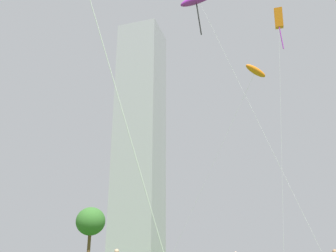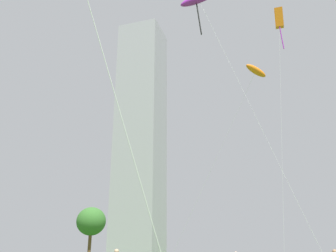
{
  "view_description": "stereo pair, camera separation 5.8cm",
  "coord_description": "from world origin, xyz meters",
  "px_view_note": "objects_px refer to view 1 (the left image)",
  "views": [
    {
      "loc": [
        3.69,
        -9.83,
        1.7
      ],
      "look_at": [
        -2.72,
        10.25,
        9.18
      ],
      "focal_mm": 37.24,
      "sensor_mm": 36.0,
      "label": 1
    },
    {
      "loc": [
        3.74,
        -9.81,
        1.7
      ],
      "look_at": [
        -2.72,
        10.25,
        9.18
      ],
      "focal_mm": 37.24,
      "sensor_mm": 36.0,
      "label": 2
    }
  ],
  "objects_px": {
    "kite_flying_5": "(255,71)",
    "kite_flying_3": "(279,19)",
    "distant_highrise_0": "(140,131)",
    "park_tree_2": "(91,222)"
  },
  "relations": [
    {
      "from": "kite_flying_5",
      "to": "park_tree_2",
      "type": "bearing_deg",
      "value": 165.66
    },
    {
      "from": "kite_flying_3",
      "to": "park_tree_2",
      "type": "distance_m",
      "value": 31.13
    },
    {
      "from": "kite_flying_5",
      "to": "distant_highrise_0",
      "type": "xyz_separation_m",
      "value": [
        -48.15,
        85.53,
        26.03
      ]
    },
    {
      "from": "kite_flying_3",
      "to": "distant_highrise_0",
      "type": "bearing_deg",
      "value": 120.56
    },
    {
      "from": "kite_flying_5",
      "to": "distant_highrise_0",
      "type": "relative_size",
      "value": 0.22
    },
    {
      "from": "kite_flying_3",
      "to": "kite_flying_5",
      "type": "height_order",
      "value": "kite_flying_3"
    },
    {
      "from": "kite_flying_5",
      "to": "park_tree_2",
      "type": "height_order",
      "value": "kite_flying_5"
    },
    {
      "from": "kite_flying_5",
      "to": "park_tree_2",
      "type": "relative_size",
      "value": 3.02
    },
    {
      "from": "park_tree_2",
      "to": "kite_flying_3",
      "type": "bearing_deg",
      "value": -14.48
    },
    {
      "from": "kite_flying_5",
      "to": "kite_flying_3",
      "type": "bearing_deg",
      "value": -15.51
    }
  ]
}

